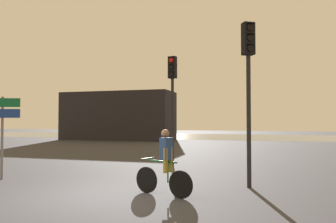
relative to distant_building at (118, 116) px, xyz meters
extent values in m
plane|color=#333338|center=(10.15, -23.13, -2.38)|extent=(120.00, 120.00, 0.00)
cube|color=slate|center=(10.15, 10.00, -2.38)|extent=(80.00, 16.00, 0.01)
cube|color=black|center=(0.00, 0.00, 0.00)|extent=(11.15, 4.00, 4.76)
cylinder|color=black|center=(10.57, -17.21, -0.58)|extent=(0.12, 0.12, 3.60)
cube|color=black|center=(10.57, -17.21, 1.67)|extent=(0.35, 0.29, 0.90)
cylinder|color=red|center=(10.55, -17.34, 1.96)|extent=(0.19, 0.06, 0.19)
cube|color=black|center=(10.54, -17.36, 2.07)|extent=(0.21, 0.15, 0.02)
cylinder|color=black|center=(10.55, -17.34, 1.67)|extent=(0.19, 0.06, 0.19)
cube|color=black|center=(10.54, -17.36, 1.78)|extent=(0.21, 0.15, 0.02)
cylinder|color=black|center=(10.55, -17.34, 1.38)|extent=(0.19, 0.06, 0.19)
cube|color=black|center=(10.54, -17.36, 1.49)|extent=(0.21, 0.15, 0.02)
cylinder|color=black|center=(13.79, -20.84, -0.55)|extent=(0.12, 0.12, 3.67)
cube|color=black|center=(13.79, -20.84, 1.73)|extent=(0.40, 0.37, 0.90)
cylinder|color=black|center=(13.86, -20.95, 2.02)|extent=(0.18, 0.12, 0.19)
cube|color=black|center=(13.87, -20.97, 2.13)|extent=(0.22, 0.20, 0.02)
cylinder|color=black|center=(13.86, -20.95, 1.73)|extent=(0.18, 0.12, 0.19)
cube|color=black|center=(13.87, -20.97, 1.84)|extent=(0.22, 0.20, 0.02)
cylinder|color=black|center=(13.86, -20.95, 1.44)|extent=(0.18, 0.12, 0.19)
cube|color=black|center=(13.87, -20.97, 1.55)|extent=(0.22, 0.20, 0.02)
cylinder|color=slate|center=(6.27, -21.74, -1.08)|extent=(0.08, 0.08, 2.60)
cube|color=#116038|center=(6.29, -21.79, 0.03)|extent=(1.03, 0.45, 0.28)
cube|color=navy|center=(6.29, -21.79, -0.31)|extent=(1.03, 0.45, 0.28)
cylinder|color=black|center=(11.32, -22.28, -2.05)|extent=(0.63, 0.26, 0.66)
cylinder|color=black|center=(12.31, -22.64, -2.05)|extent=(0.63, 0.26, 0.66)
cylinder|color=#1E592D|center=(11.81, -22.46, -1.55)|extent=(0.80, 0.32, 0.04)
cylinder|color=#1E592D|center=(11.95, -22.51, -1.78)|extent=(0.04, 0.04, 0.55)
cylinder|color=#1E592D|center=(11.37, -22.30, -1.50)|extent=(0.19, 0.44, 0.03)
cylinder|color=olive|center=(11.99, -22.42, -1.50)|extent=(0.11, 0.11, 0.60)
cylinder|color=olive|center=(11.92, -22.60, -1.50)|extent=(0.11, 0.11, 0.60)
cube|color=navy|center=(11.91, -22.49, -1.23)|extent=(0.29, 0.35, 0.54)
sphere|color=#846047|center=(11.88, -22.48, -0.86)|extent=(0.20, 0.20, 0.20)
camera|label=1|loc=(14.23, -30.14, -0.58)|focal=35.00mm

